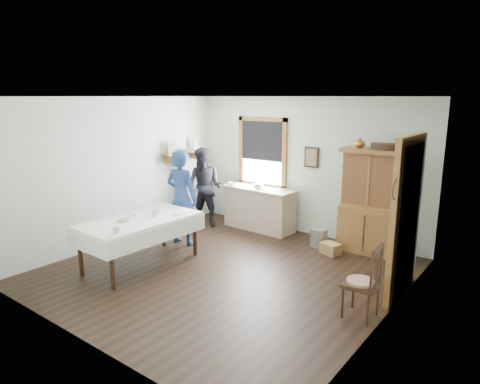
# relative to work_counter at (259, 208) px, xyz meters

# --- Properties ---
(room) EXTENTS (5.01, 5.01, 2.70)m
(room) POSITION_rel_work_counter_xyz_m (0.84, -2.15, 0.91)
(room) COLOR black
(room) RESTS_ON ground
(window) EXTENTS (1.18, 0.07, 1.48)m
(window) POSITION_rel_work_counter_xyz_m (-0.16, 0.32, 1.19)
(window) COLOR white
(window) RESTS_ON room
(doorway) EXTENTS (0.09, 1.14, 2.22)m
(doorway) POSITION_rel_work_counter_xyz_m (3.29, -1.30, 0.73)
(doorway) COLOR #41362E
(doorway) RESTS_ON room
(wall_shelf) EXTENTS (0.24, 1.00, 0.44)m
(wall_shelf) POSITION_rel_work_counter_xyz_m (-1.53, -0.61, 1.14)
(wall_shelf) COLOR #94602D
(wall_shelf) RESTS_ON room
(framed_picture) EXTENTS (0.30, 0.04, 0.40)m
(framed_picture) POSITION_rel_work_counter_xyz_m (0.99, 0.31, 1.11)
(framed_picture) COLOR #371F13
(framed_picture) RESTS_ON room
(rug_beater) EXTENTS (0.01, 0.27, 0.27)m
(rug_beater) POSITION_rel_work_counter_xyz_m (3.29, -1.85, 1.28)
(rug_beater) COLOR black
(rug_beater) RESTS_ON room
(work_counter) EXTENTS (1.55, 0.65, 0.87)m
(work_counter) POSITION_rel_work_counter_xyz_m (0.00, 0.00, 0.00)
(work_counter) COLOR tan
(work_counter) RESTS_ON room
(china_hutch) EXTENTS (1.10, 0.56, 1.83)m
(china_hutch) POSITION_rel_work_counter_xyz_m (2.30, 0.04, 0.48)
(china_hutch) COLOR #94602D
(china_hutch) RESTS_ON room
(dining_table) EXTENTS (1.09, 1.99, 0.78)m
(dining_table) POSITION_rel_work_counter_xyz_m (-0.43, -2.77, -0.05)
(dining_table) COLOR white
(dining_table) RESTS_ON room
(spindle_chair) EXTENTS (0.46, 0.46, 0.96)m
(spindle_chair) POSITION_rel_work_counter_xyz_m (3.07, -2.23, 0.04)
(spindle_chair) COLOR #371F13
(spindle_chair) RESTS_ON room
(pail) EXTENTS (0.37, 0.37, 0.33)m
(pail) POSITION_rel_work_counter_xyz_m (1.47, -0.20, -0.27)
(pail) COLOR #A4A8AD
(pail) RESTS_ON room
(wicker_basket) EXTENTS (0.38, 0.32, 0.19)m
(wicker_basket) POSITION_rel_work_counter_xyz_m (1.82, -0.44, -0.34)
(wicker_basket) COLOR #AE864F
(wicker_basket) RESTS_ON room
(woman_blue) EXTENTS (0.64, 0.46, 1.64)m
(woman_blue) POSITION_rel_work_counter_xyz_m (-0.63, -1.61, 0.38)
(woman_blue) COLOR navy
(woman_blue) RESTS_ON room
(figure_dark) EXTENTS (0.86, 0.73, 1.54)m
(figure_dark) POSITION_rel_work_counter_xyz_m (-1.07, -0.49, 0.33)
(figure_dark) COLOR black
(figure_dark) RESTS_ON room
(table_cup_a) EXTENTS (0.11, 0.11, 0.09)m
(table_cup_a) POSITION_rel_work_counter_xyz_m (-0.35, -2.51, 0.39)
(table_cup_a) COLOR silver
(table_cup_a) RESTS_ON dining_table
(table_cup_b) EXTENTS (0.12, 0.12, 0.10)m
(table_cup_b) POSITION_rel_work_counter_xyz_m (-0.07, -3.49, 0.40)
(table_cup_b) COLOR silver
(table_cup_b) RESTS_ON dining_table
(table_bowl) EXTENTS (0.27, 0.27, 0.05)m
(table_bowl) POSITION_rel_work_counter_xyz_m (-0.53, -3.00, 0.37)
(table_bowl) COLOR silver
(table_bowl) RESTS_ON dining_table
(counter_book) EXTENTS (0.29, 0.30, 0.02)m
(counter_book) POSITION_rel_work_counter_xyz_m (-0.24, 0.09, 0.45)
(counter_book) COLOR #715E4B
(counter_book) RESTS_ON work_counter
(counter_bowl) EXTENTS (0.24, 0.24, 0.06)m
(counter_bowl) POSITION_rel_work_counter_xyz_m (-0.61, -0.13, 0.47)
(counter_bowl) COLOR silver
(counter_bowl) RESTS_ON work_counter
(shelf_bowl) EXTENTS (0.22, 0.22, 0.05)m
(shelf_bowl) POSITION_rel_work_counter_xyz_m (-1.53, -0.60, 1.16)
(shelf_bowl) COLOR silver
(shelf_bowl) RESTS_ON wall_shelf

